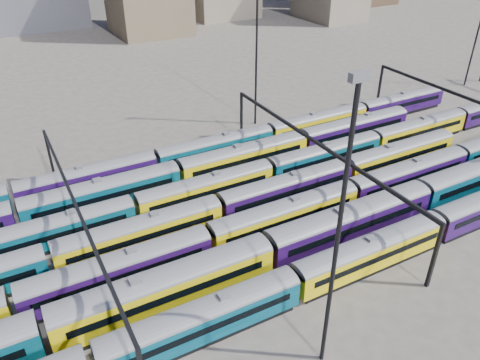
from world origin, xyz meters
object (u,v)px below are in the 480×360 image
rake_0 (371,250)px  rake_2 (209,238)px  mast_2 (339,230)px  rake_1 (267,249)px

rake_0 → rake_2: (-14.31, 10.00, 0.05)m
rake_2 → mast_2: (2.77, -17.00, 11.40)m
rake_0 → rake_1: rake_1 is taller
rake_0 → mast_2: size_ratio=3.81×
rake_1 → mast_2: bearing=-98.1°
rake_1 → rake_2: bearing=131.8°
rake_2 → rake_0: bearing=-34.9°
mast_2 → rake_0: bearing=31.2°
rake_0 → rake_2: bearing=145.1°
rake_1 → rake_0: bearing=-26.9°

